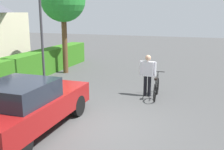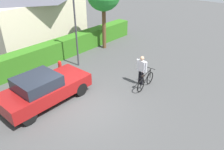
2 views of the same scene
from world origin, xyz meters
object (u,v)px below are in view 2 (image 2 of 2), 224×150
Objects in this scene: bicycle at (145,81)px; fire_hydrant at (60,67)px; street_lamp at (75,20)px; parked_car_near at (44,88)px; person_rider at (141,68)px.

bicycle is 2.01× the size of fire_hydrant.
parked_car_near is at bearing -153.58° from street_lamp.
person_rider reaches higher than fire_hydrant.
parked_car_near reaches higher than fire_hydrant.
person_rider is at bearing -29.87° from parked_car_near.
fire_hydrant is at bearing 115.75° from person_rider.
street_lamp is at bearing 98.03° from person_rider.
person_rider is at bearing 72.01° from bicycle.
street_lamp is (3.61, 1.79, 2.05)m from parked_car_near.
bicycle is 1.02× the size of person_rider.
bicycle is 0.68m from person_rider.
street_lamp reaches higher than parked_car_near.
person_rider is (0.12, 0.37, 0.56)m from bicycle.
parked_car_near reaches higher than bicycle.
parked_car_near is at bearing 150.13° from person_rider.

